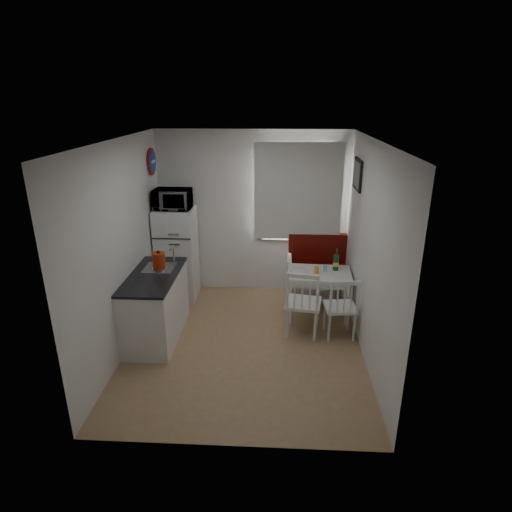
{
  "coord_description": "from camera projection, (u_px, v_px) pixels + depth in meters",
  "views": [
    {
      "loc": [
        0.4,
        -4.84,
        3.06
      ],
      "look_at": [
        0.11,
        0.5,
        1.05
      ],
      "focal_mm": 30.0,
      "sensor_mm": 36.0,
      "label": 1
    }
  ],
  "objects": [
    {
      "name": "kettle",
      "position": [
        159.0,
        261.0,
        5.6
      ],
      "size": [
        0.2,
        0.2,
        0.27
      ],
      "primitive_type": "cylinder",
      "color": "#A5290D",
      "rests_on": "kitchen_counter"
    },
    {
      "name": "plate",
      "position": [
        298.0,
        271.0,
        6.18
      ],
      "size": [
        0.26,
        0.26,
        0.02
      ],
      "primitive_type": "cylinder",
      "color": "white",
      "rests_on": "dining_table"
    },
    {
      "name": "bench",
      "position": [
        330.0,
        277.0,
        6.85
      ],
      "size": [
        1.4,
        0.54,
        1.0
      ],
      "color": "white",
      "rests_on": "floor"
    },
    {
      "name": "drinking_glass_orange",
      "position": [
        316.0,
        270.0,
        6.08
      ],
      "size": [
        0.06,
        0.06,
        0.1
      ],
      "primitive_type": "cylinder",
      "color": "orange",
      "rests_on": "dining_table"
    },
    {
      "name": "kitchen_counter",
      "position": [
        156.0,
        305.0,
        5.67
      ],
      "size": [
        0.62,
        1.32,
        1.16
      ],
      "color": "white",
      "rests_on": "floor"
    },
    {
      "name": "wall_front",
      "position": [
        228.0,
        323.0,
        3.53
      ],
      "size": [
        3.0,
        0.02,
        2.6
      ],
      "primitive_type": "cube",
      "color": "white",
      "rests_on": "floor"
    },
    {
      "name": "wine_bottle",
      "position": [
        336.0,
        260.0,
        6.17
      ],
      "size": [
        0.08,
        0.08,
        0.33
      ],
      "primitive_type": null,
      "color": "#154422",
      "rests_on": "dining_table"
    },
    {
      "name": "ceiling",
      "position": [
        243.0,
        140.0,
        4.71
      ],
      "size": [
        3.0,
        3.5,
        0.02
      ],
      "primitive_type": "cube",
      "color": "white",
      "rests_on": "wall_back"
    },
    {
      "name": "wall_left",
      "position": [
        122.0,
        249.0,
        5.24
      ],
      "size": [
        0.02,
        3.5,
        2.6
      ],
      "primitive_type": "cube",
      "color": "white",
      "rests_on": "floor"
    },
    {
      "name": "wall_right",
      "position": [
        370.0,
        253.0,
        5.09
      ],
      "size": [
        0.02,
        3.5,
        2.6
      ],
      "primitive_type": "cube",
      "color": "white",
      "rests_on": "floor"
    },
    {
      "name": "wall_sign",
      "position": [
        152.0,
        162.0,
        6.29
      ],
      "size": [
        0.03,
        0.4,
        0.4
      ],
      "primitive_type": "cylinder",
      "rotation": [
        0.0,
        1.57,
        0.0
      ],
      "color": "#1B43A5",
      "rests_on": "wall_left"
    },
    {
      "name": "dining_table",
      "position": [
        319.0,
        277.0,
        6.17
      ],
      "size": [
        0.94,
        0.68,
        0.68
      ],
      "rotation": [
        0.0,
        0.0,
        -0.05
      ],
      "color": "white",
      "rests_on": "floor"
    },
    {
      "name": "wall_back",
      "position": [
        253.0,
        214.0,
        6.8
      ],
      "size": [
        3.0,
        0.02,
        2.6
      ],
      "primitive_type": "cube",
      "color": "white",
      "rests_on": "floor"
    },
    {
      "name": "floor",
      "position": [
        245.0,
        344.0,
        5.62
      ],
      "size": [
        3.0,
        3.5,
        0.02
      ],
      "primitive_type": "cube",
      "color": "#9E7E54",
      "rests_on": "ground"
    },
    {
      "name": "curtain",
      "position": [
        298.0,
        192.0,
        6.54
      ],
      "size": [
        1.35,
        0.02,
        1.5
      ],
      "primitive_type": "cube",
      "color": "white",
      "rests_on": "wall_back"
    },
    {
      "name": "chair_right",
      "position": [
        342.0,
        302.0,
        5.57
      ],
      "size": [
        0.44,
        0.43,
        0.47
      ],
      "rotation": [
        0.0,
        0.0,
        0.09
      ],
      "color": "white",
      "rests_on": "floor"
    },
    {
      "name": "drinking_glass_blue",
      "position": [
        325.0,
        268.0,
        6.17
      ],
      "size": [
        0.06,
        0.06,
        0.1
      ],
      "primitive_type": "cylinder",
      "color": "#8BCAED",
      "rests_on": "dining_table"
    },
    {
      "name": "fridge",
      "position": [
        177.0,
        253.0,
        6.73
      ],
      "size": [
        0.59,
        0.59,
        1.46
      ],
      "primitive_type": "cube",
      "color": "white",
      "rests_on": "floor"
    },
    {
      "name": "window",
      "position": [
        298.0,
        195.0,
        6.62
      ],
      "size": [
        1.22,
        0.06,
        1.47
      ],
      "primitive_type": "cube",
      "color": "white",
      "rests_on": "wall_back"
    },
    {
      "name": "microwave",
      "position": [
        173.0,
        199.0,
        6.37
      ],
      "size": [
        0.55,
        0.37,
        0.3
      ],
      "primitive_type": "imported",
      "color": "white",
      "rests_on": "fridge"
    },
    {
      "name": "picture_frame",
      "position": [
        357.0,
        174.0,
        5.85
      ],
      "size": [
        0.04,
        0.52,
        0.42
      ],
      "primitive_type": "cube",
      "color": "black",
      "rests_on": "wall_right"
    },
    {
      "name": "chair_left",
      "position": [
        304.0,
        298.0,
        5.56
      ],
      "size": [
        0.52,
        0.5,
        0.52
      ],
      "rotation": [
        0.0,
        0.0,
        -0.17
      ],
      "color": "white",
      "rests_on": "floor"
    }
  ]
}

